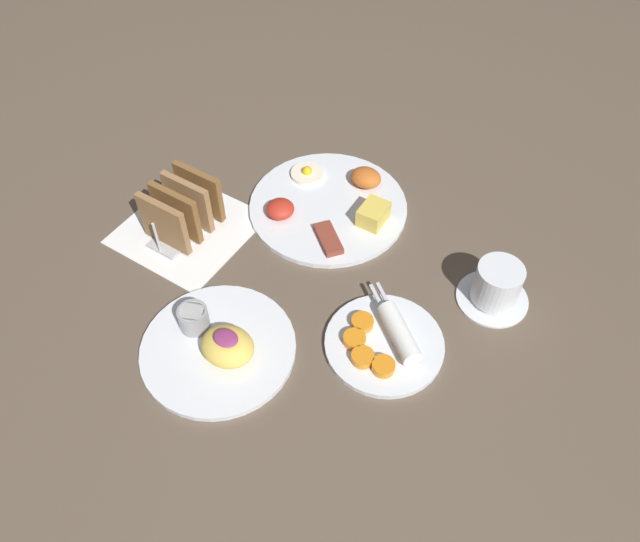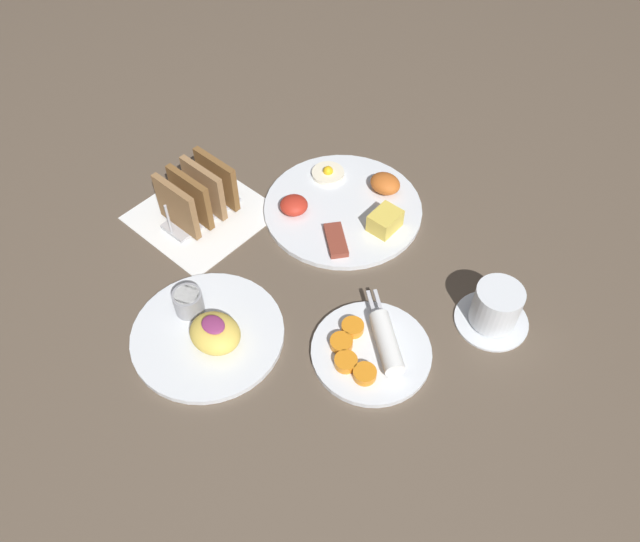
# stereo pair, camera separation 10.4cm
# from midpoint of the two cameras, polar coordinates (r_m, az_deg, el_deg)

# --- Properties ---
(ground_plane) EXTENTS (3.00, 3.00, 0.00)m
(ground_plane) POSITION_cam_midpoint_polar(r_m,az_deg,el_deg) (1.06, -1.23, -1.44)
(ground_plane) COLOR brown
(napkin_flat) EXTENTS (0.22, 0.22, 0.00)m
(napkin_flat) POSITION_cam_midpoint_polar(r_m,az_deg,el_deg) (1.18, -8.30, 5.01)
(napkin_flat) COLOR white
(napkin_flat) RESTS_ON ground_plane
(plate_breakfast) EXTENTS (0.30, 0.30, 0.05)m
(plate_breakfast) POSITION_cam_midpoint_polar(r_m,az_deg,el_deg) (1.18, 4.90, 5.77)
(plate_breakfast) COLOR white
(plate_breakfast) RESTS_ON ground_plane
(plate_condiments) EXTENTS (0.19, 0.19, 0.04)m
(plate_condiments) POSITION_cam_midpoint_polar(r_m,az_deg,el_deg) (0.98, 7.77, -7.35)
(plate_condiments) COLOR white
(plate_condiments) RESTS_ON ground_plane
(plate_foreground) EXTENTS (0.24, 0.24, 0.06)m
(plate_foreground) POSITION_cam_midpoint_polar(r_m,az_deg,el_deg) (1.00, -7.32, -5.59)
(plate_foreground) COLOR white
(plate_foreground) RESTS_ON ground_plane
(toast_rack) EXTENTS (0.10, 0.15, 0.10)m
(toast_rack) POSITION_cam_midpoint_polar(r_m,az_deg,el_deg) (1.15, -8.59, 6.76)
(toast_rack) COLOR #B7B7BC
(toast_rack) RESTS_ON ground_plane
(coffee_cup) EXTENTS (0.12, 0.12, 0.08)m
(coffee_cup) POSITION_cam_midpoint_polar(r_m,az_deg,el_deg) (1.04, 18.55, -3.42)
(coffee_cup) COLOR white
(coffee_cup) RESTS_ON ground_plane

